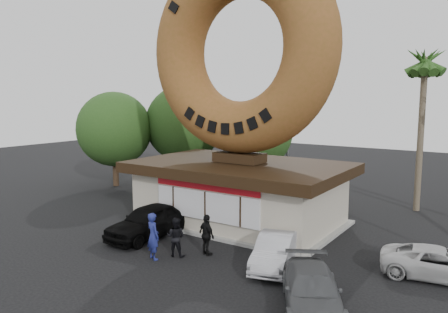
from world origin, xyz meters
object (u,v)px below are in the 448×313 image
Objects in this scene: person_left at (153,236)px; person_center at (176,237)px; car_grey at (312,290)px; person_right at (207,235)px; street_lamp at (290,128)px; car_silver at (275,251)px; car_white at (440,264)px; giant_donut at (240,50)px; car_black at (148,221)px; donut_shop at (239,190)px.

person_center is (0.57, 0.78, -0.15)m from person_left.
person_right is at bearing 131.42° from car_grey.
car_grey is (8.99, -17.02, -3.85)m from street_lamp.
car_silver reaches higher than car_white.
street_lamp is at bearing 35.35° from car_white.
person_right is 0.41× the size of car_grey.
giant_donut is at bearing -101.64° from person_center.
person_left is at bearing 66.73° from person_right.
person_left is 0.45× the size of car_grey.
car_silver is (6.34, -14.47, -3.84)m from street_lamp.
person_right reaches higher than car_black.
giant_donut reaches higher than car_grey.
car_black is at bearing -91.68° from street_lamp.
street_lamp reaches higher than person_left.
donut_shop reaches higher than car_black.
giant_donut is 9.81m from car_black.
car_silver is at bearing 2.45° from car_black.
car_silver is at bearing -135.00° from person_left.
car_grey is 1.04× the size of car_white.
car_grey is at bearing -163.44° from person_left.
giant_donut is at bearing 64.81° from car_black.
giant_donut is 11.18m from street_lamp.
car_black is at bearing 136.83° from car_grey.
giant_donut is at bearing -79.49° from street_lamp.
person_right reaches higher than car_white.
car_grey reaches higher than car_white.
person_left is 7.24m from car_grey.
person_left is (1.77, -16.63, -3.49)m from street_lamp.
car_white is (8.67, 2.90, -0.31)m from person_right.
person_left is 0.43× the size of car_black.
car_white is (5.68, 2.36, -0.06)m from car_silver.
person_center is (0.48, -5.85, -8.29)m from giant_donut.
car_black is at bearing 165.08° from car_silver.
car_black is 1.19× the size of car_silver.
giant_donut is 5.98× the size of person_right.
person_left is 1.17× the size of person_center.
person_left is 2.27m from person_right.
car_grey is at bearing -60.28° from car_silver.
car_silver is (4.01, 1.39, -0.21)m from person_center.
donut_shop is at bearing -71.11° from person_left.
person_right reaches higher than person_center.
giant_donut is at bearing -71.10° from person_left.
donut_shop is 10.54m from street_lamp.
street_lamp is 2.06× the size of car_silver.
donut_shop is 1.40× the size of street_lamp.
car_black is (-2.76, 1.22, -0.06)m from person_center.
donut_shop is 2.56× the size of car_grey.
person_center is at bearing -85.31° from donut_shop.
person_center is 0.40× the size of car_white.
person_left is at bearing -83.93° from street_lamp.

